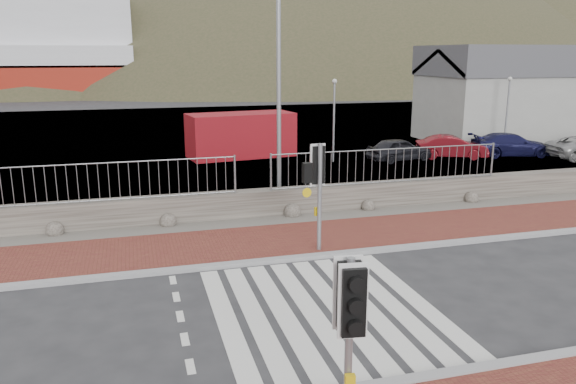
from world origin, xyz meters
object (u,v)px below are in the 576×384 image
object	(u,v)px
streetlight	(283,67)
car_c	(511,145)
shipping_container	(241,135)
traffic_signal_near	(350,312)
traffic_signal_far	(318,174)
car_b	(451,147)
car_a	(399,149)

from	to	relation	value
streetlight	car_c	distance (m)	16.46
shipping_container	car_c	world-z (taller)	shipping_container
traffic_signal_near	traffic_signal_far	xyz separation A→B (m)	(2.09, 7.50, 0.20)
shipping_container	car_b	distance (m)	11.04
car_c	traffic_signal_near	bearing A→B (deg)	149.17
car_a	streetlight	bearing A→B (deg)	122.81
shipping_container	car_c	xyz separation A→B (m)	(13.84, -3.76, -0.53)
traffic_signal_far	car_a	size ratio (longest dim) A/B	0.88
car_a	car_b	xyz separation A→B (m)	(2.95, -0.07, 0.01)
traffic_signal_far	car_a	xyz separation A→B (m)	(8.34, 11.80, -1.62)
car_b	car_a	bearing A→B (deg)	107.73
traffic_signal_near	car_a	distance (m)	21.99
car_b	traffic_signal_far	bearing A→B (deg)	155.25
streetlight	shipping_container	size ratio (longest dim) A/B	1.58
traffic_signal_near	car_a	bearing A→B (deg)	68.78
streetlight	shipping_container	distance (m)	11.21
streetlight	car_b	bearing A→B (deg)	46.66
shipping_container	streetlight	bearing A→B (deg)	-100.99
streetlight	car_c	world-z (taller)	streetlight
car_b	car_c	xyz separation A→B (m)	(3.36, -0.30, 0.02)
car_a	car_b	bearing A→B (deg)	-100.27
traffic_signal_far	car_c	bearing A→B (deg)	-149.61
car_b	car_c	bearing A→B (deg)	-76.01
car_a	car_c	xyz separation A→B (m)	(6.31, -0.38, 0.03)
traffic_signal_near	shipping_container	xyz separation A→B (m)	(2.90, 22.69, -0.86)
traffic_signal_far	streetlight	xyz separation A→B (m)	(0.28, 4.63, 2.68)
traffic_signal_far	shipping_container	distance (m)	15.25
car_a	car_c	distance (m)	6.32
car_a	car_b	world-z (taller)	car_b
car_a	car_c	world-z (taller)	car_c
traffic_signal_near	streetlight	size ratio (longest dim) A/B	0.32
traffic_signal_near	car_b	distance (m)	23.47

